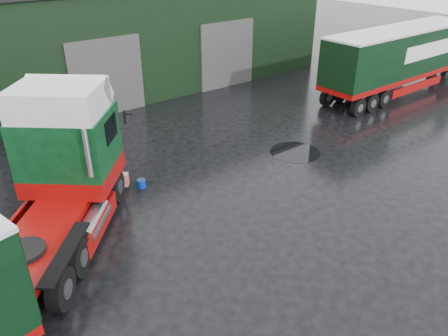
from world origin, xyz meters
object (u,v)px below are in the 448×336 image
at_px(lorry_right, 398,62).
at_px(warehouse, 62,36).
at_px(hero_tractor, 44,180).
at_px(wash_bucket, 141,183).

bearing_deg(lorry_right, warehouse, -131.71).
relative_size(hero_tractor, wash_bucket, 21.57).
bearing_deg(warehouse, hero_tractor, -112.11).
height_order(hero_tractor, wash_bucket, hero_tractor).
xyz_separation_m(warehouse, hero_tractor, (-6.30, -15.50, -0.88)).
bearing_deg(hero_tractor, lorry_right, 46.43).
height_order(warehouse, lorry_right, warehouse).
bearing_deg(wash_bucket, lorry_right, 1.87).
bearing_deg(warehouse, lorry_right, -41.90).
relative_size(warehouse, hero_tractor, 4.41).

